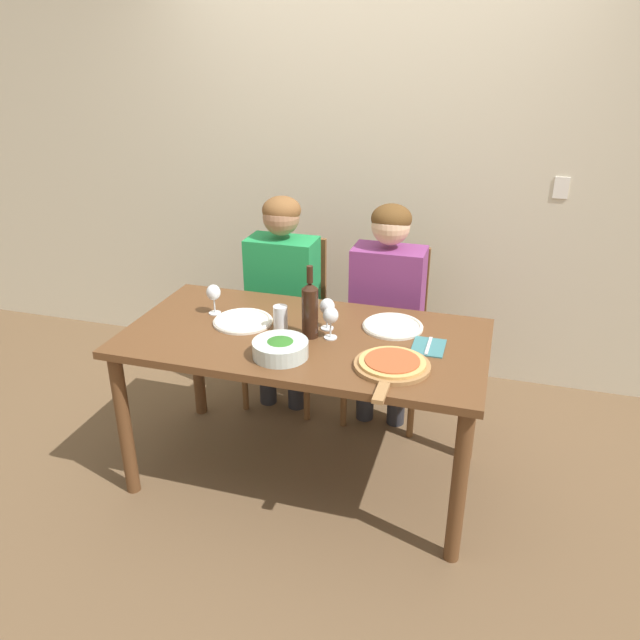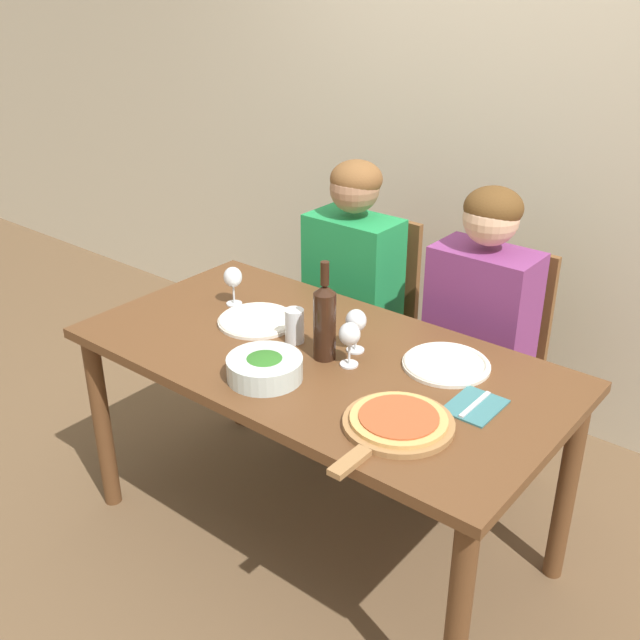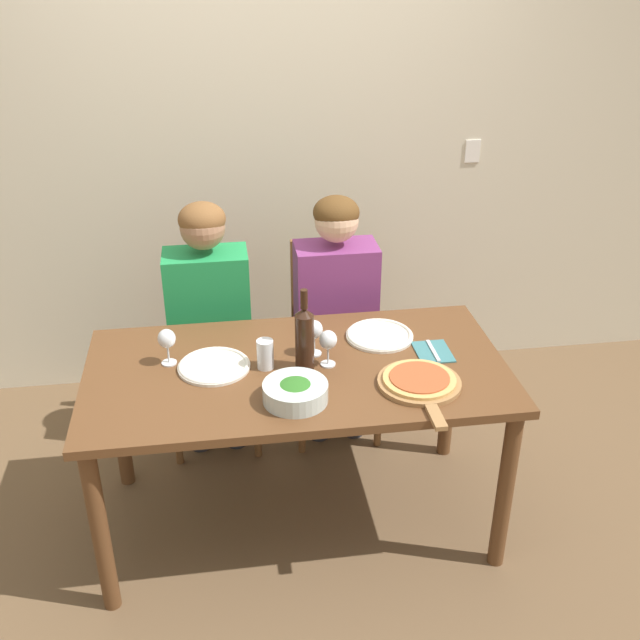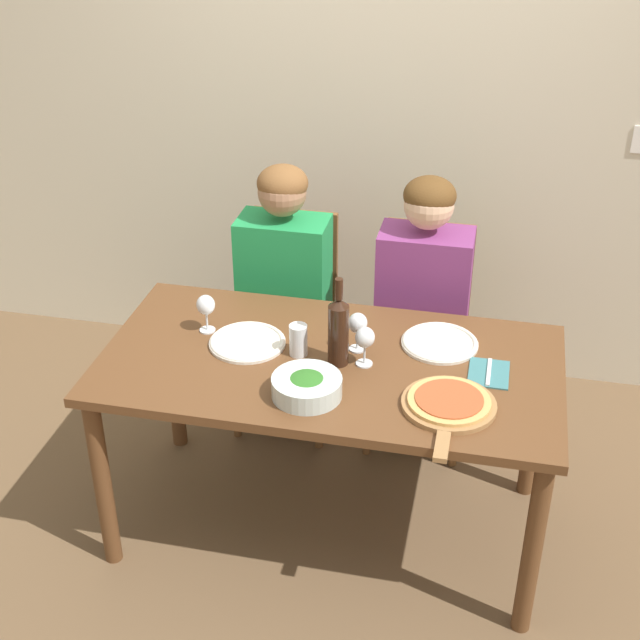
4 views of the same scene
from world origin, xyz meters
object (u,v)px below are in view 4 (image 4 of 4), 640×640
Objects in this scene: wine_glass_centre at (358,325)px; wine_glass_right at (365,339)px; dinner_plate_right at (440,343)px; water_tumbler at (298,340)px; person_man at (423,292)px; chair_left at (290,312)px; fork_on_napkin at (489,373)px; dinner_plate_left at (247,342)px; broccoli_bowl at (307,386)px; wine_bottle at (338,330)px; wine_glass_left at (206,307)px; pizza_on_board at (449,404)px; person_woman at (283,277)px; chair_right at (423,326)px.

wine_glass_right is at bearing -64.39° from wine_glass_centre.
water_tumbler reaches higher than dinner_plate_right.
person_man is at bearing 57.84° from water_tumbler.
chair_left is 1.17m from fork_on_napkin.
dinner_plate_left is 0.46m from wine_glass_right.
chair_left is at bearing 107.43° from broccoli_bowl.
wine_bottle is 0.55m from fork_on_napkin.
wine_glass_left is at bearing 160.93° from dinner_plate_left.
chair_left is 5.37× the size of fork_on_napkin.
wine_glass_left is 0.63m from wine_glass_right.
broccoli_bowl is 1.58× the size of wine_glass_right.
water_tumbler reaches higher than fork_on_napkin.
wine_glass_right is at bearing -4.80° from dinner_plate_left.
wine_glass_centre is (-0.04, 0.09, 0.00)m from wine_glass_right.
dinner_plate_right is at bearing -75.60° from person_man.
dinner_plate_left is 2.37× the size of water_tumbler.
chair_left is 2.12× the size of pizza_on_board.
person_woman is at bearing 72.97° from wine_glass_left.
chair_left is 0.26m from person_woman.
wine_glass_centre reaches higher than dinner_plate_right.
fork_on_napkin is at bearing -3.73° from wine_glass_left.
wine_bottle is 0.17m from water_tumbler.
pizza_on_board is at bearing -46.68° from person_woman.
person_man is 0.69m from wine_bottle.
wine_bottle reaches higher than wine_glass_left.
chair_right is at bearing 40.01° from wine_glass_left.
person_woman is 6.93× the size of fork_on_napkin.
wine_glass_centre reaches higher than pizza_on_board.
wine_glass_left is at bearing 179.01° from wine_glass_centre.
dinner_plate_right is 0.24m from fork_on_napkin.
water_tumbler is at bearing -73.39° from chair_left.
fork_on_napkin is (0.68, 0.02, -0.06)m from water_tumbler.
dinner_plate_left is at bearing -167.95° from dinner_plate_right.
person_woman is 2.73× the size of pizza_on_board.
dinner_plate_left is at bearing 136.79° from broccoli_bowl.
broccoli_bowl is at bearing -109.47° from wine_glass_centre.
pizza_on_board reaches higher than fork_on_napkin.
wine_glass_centre is (0.42, -0.65, 0.36)m from chair_left.
chair_left is at bearing 75.87° from wine_glass_left.
broccoli_bowl reaches higher than fork_on_napkin.
person_woman is 8.26× the size of wine_glass_right.
chair_left is 0.85m from wine_glass_centre.
person_man is 4.41× the size of dinner_plate_left.
broccoli_bowl is at bearing -108.97° from person_man.
wine_bottle is 0.10m from wine_glass_right.
wine_glass_right is at bearing -8.97° from wine_glass_left.
wine_glass_centre is 1.26× the size of water_tumbler.
dinner_plate_left is 1.57× the size of fork_on_napkin.
chair_left is 0.65m from person_man.
dinner_plate_left is 0.42m from wine_glass_centre.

